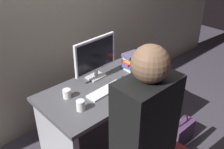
% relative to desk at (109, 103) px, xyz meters
% --- Properties ---
extents(ground_plane, '(9.00, 9.00, 0.00)m').
position_rel_desk_xyz_m(ground_plane, '(0.00, 0.00, -0.51)').
color(ground_plane, '#3D3842').
extents(desk, '(1.47, 0.75, 0.74)m').
position_rel_desk_xyz_m(desk, '(0.00, 0.00, 0.00)').
color(desk, '#4C4C51').
rests_on(desk, ground).
extents(monitor, '(0.54, 0.15, 0.46)m').
position_rel_desk_xyz_m(monitor, '(0.01, 0.22, 0.49)').
color(monitor, silver).
rests_on(monitor, desk).
extents(keyboard, '(0.44, 0.15, 0.02)m').
position_rel_desk_xyz_m(keyboard, '(-0.09, -0.07, 0.24)').
color(keyboard, white).
rests_on(keyboard, desk).
extents(mouse, '(0.06, 0.10, 0.03)m').
position_rel_desk_xyz_m(mouse, '(0.21, -0.04, 0.25)').
color(mouse, black).
rests_on(mouse, desk).
extents(cup_near_keyboard, '(0.08, 0.08, 0.10)m').
position_rel_desk_xyz_m(cup_near_keyboard, '(-0.47, -0.14, 0.28)').
color(cup_near_keyboard, white).
rests_on(cup_near_keyboard, desk).
extents(cup_by_monitor, '(0.08, 0.08, 0.09)m').
position_rel_desk_xyz_m(cup_by_monitor, '(-0.44, 0.11, 0.27)').
color(cup_by_monitor, white).
rests_on(cup_by_monitor, desk).
extents(book_stack, '(0.22, 0.18, 0.20)m').
position_rel_desk_xyz_m(book_stack, '(0.44, 0.09, 0.33)').
color(book_stack, beige).
rests_on(book_stack, desk).
extents(cell_phone, '(0.11, 0.16, 0.01)m').
position_rel_desk_xyz_m(cell_phone, '(0.41, -0.20, 0.23)').
color(cell_phone, black).
rests_on(cell_phone, desk).
extents(handbag, '(0.34, 0.14, 0.38)m').
position_rel_desk_xyz_m(handbag, '(0.58, -0.60, -0.38)').
color(handbag, '#4C3356').
rests_on(handbag, ground).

